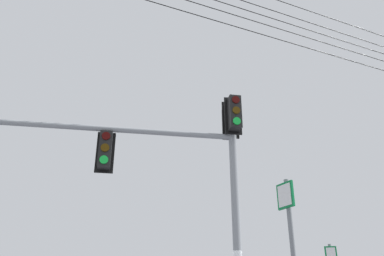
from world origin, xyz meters
TOP-DOWN VIEW (x-y plane):
  - signal_mast_assembly at (0.94, 0.50)m, footprint 1.69×6.09m
  - overhead_wire_span at (0.83, -1.78)m, footprint 1.92×28.34m

SIDE VIEW (x-z plane):
  - signal_mast_assembly at x=0.94m, z-range 1.38..7.76m
  - overhead_wire_span at x=0.83m, z-range 8.79..10.58m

